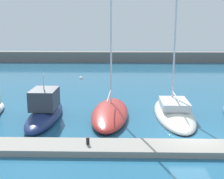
{
  "coord_description": "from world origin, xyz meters",
  "views": [
    {
      "loc": [
        -4.72,
        -18.45,
        7.49
      ],
      "look_at": [
        -5.31,
        6.46,
        1.86
      ],
      "focal_mm": 49.11,
      "sensor_mm": 36.0,
      "label": 1
    }
  ],
  "objects_px": {
    "motorboat_navy_third": "(45,111)",
    "dock_bollard": "(88,141)",
    "sailboat_red_fourth": "(110,113)",
    "mooring_buoy_white": "(81,79)",
    "sailboat_ivory_fifth": "(174,112)"
  },
  "relations": [
    {
      "from": "motorboat_navy_third",
      "to": "dock_bollard",
      "type": "height_order",
      "value": "motorboat_navy_third"
    },
    {
      "from": "sailboat_red_fourth",
      "to": "mooring_buoy_white",
      "type": "bearing_deg",
      "value": 17.26
    },
    {
      "from": "sailboat_ivory_fifth",
      "to": "dock_bollard",
      "type": "relative_size",
      "value": 46.71
    },
    {
      "from": "motorboat_navy_third",
      "to": "mooring_buoy_white",
      "type": "xyz_separation_m",
      "value": [
        0.65,
        17.14,
        -0.71
      ]
    },
    {
      "from": "sailboat_red_fourth",
      "to": "dock_bollard",
      "type": "xyz_separation_m",
      "value": [
        -1.11,
        -6.38,
        0.22
      ]
    },
    {
      "from": "dock_bollard",
      "to": "sailboat_red_fourth",
      "type": "bearing_deg",
      "value": 80.11
    },
    {
      "from": "sailboat_ivory_fifth",
      "to": "dock_bollard",
      "type": "distance_m",
      "value": 9.38
    },
    {
      "from": "motorboat_navy_third",
      "to": "mooring_buoy_white",
      "type": "bearing_deg",
      "value": -1.34
    },
    {
      "from": "sailboat_red_fourth",
      "to": "mooring_buoy_white",
      "type": "distance_m",
      "value": 16.94
    },
    {
      "from": "motorboat_navy_third",
      "to": "dock_bollard",
      "type": "xyz_separation_m",
      "value": [
        3.87,
        -5.61,
        -0.12
      ]
    },
    {
      "from": "mooring_buoy_white",
      "to": "sailboat_ivory_fifth",
      "type": "bearing_deg",
      "value": -59.02
    },
    {
      "from": "sailboat_red_fourth",
      "to": "sailboat_ivory_fifth",
      "type": "bearing_deg",
      "value": -80.75
    },
    {
      "from": "sailboat_red_fourth",
      "to": "dock_bollard",
      "type": "relative_size",
      "value": 35.4
    },
    {
      "from": "dock_bollard",
      "to": "motorboat_navy_third",
      "type": "bearing_deg",
      "value": 124.55
    },
    {
      "from": "mooring_buoy_white",
      "to": "dock_bollard",
      "type": "distance_m",
      "value": 22.98
    }
  ]
}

